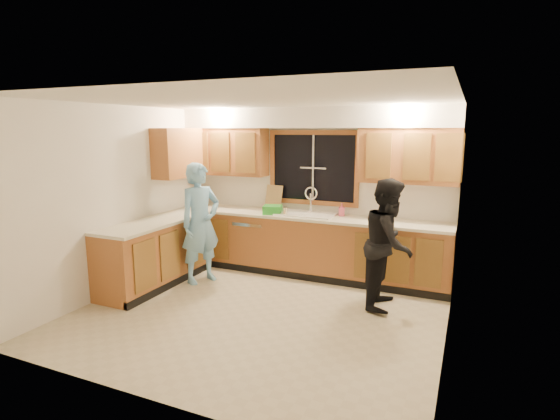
{
  "coord_description": "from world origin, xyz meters",
  "views": [
    {
      "loc": [
        2.23,
        -4.43,
        2.18
      ],
      "look_at": [
        -0.01,
        0.65,
        1.15
      ],
      "focal_mm": 28.0,
      "sensor_mm": 36.0,
      "label": 1
    }
  ],
  "objects_px": {
    "sink": "(306,218)",
    "man": "(201,223)",
    "stove": "(128,264)",
    "bowl": "(376,218)",
    "dishwasher": "(256,242)",
    "woman": "(389,244)",
    "knife_block": "(204,199)",
    "dish_crate": "(273,210)",
    "soap_bottle": "(342,209)"
  },
  "relations": [
    {
      "from": "dish_crate",
      "to": "soap_bottle",
      "type": "height_order",
      "value": "soap_bottle"
    },
    {
      "from": "soap_bottle",
      "to": "bowl",
      "type": "distance_m",
      "value": 0.53
    },
    {
      "from": "knife_block",
      "to": "bowl",
      "type": "bearing_deg",
      "value": -41.86
    },
    {
      "from": "knife_block",
      "to": "stove",
      "type": "bearing_deg",
      "value": -129.96
    },
    {
      "from": "sink",
      "to": "bowl",
      "type": "relative_size",
      "value": 3.92
    },
    {
      "from": "stove",
      "to": "bowl",
      "type": "bearing_deg",
      "value": 33.59
    },
    {
      "from": "dishwasher",
      "to": "stove",
      "type": "xyz_separation_m",
      "value": [
        -0.95,
        -1.81,
        0.04
      ]
    },
    {
      "from": "knife_block",
      "to": "dish_crate",
      "type": "distance_m",
      "value": 1.37
    },
    {
      "from": "soap_bottle",
      "to": "bowl",
      "type": "relative_size",
      "value": 0.86
    },
    {
      "from": "sink",
      "to": "bowl",
      "type": "height_order",
      "value": "sink"
    },
    {
      "from": "bowl",
      "to": "knife_block",
      "type": "bearing_deg",
      "value": 179.62
    },
    {
      "from": "woman",
      "to": "man",
      "type": "bearing_deg",
      "value": 92.99
    },
    {
      "from": "dishwasher",
      "to": "woman",
      "type": "bearing_deg",
      "value": -18.56
    },
    {
      "from": "dishwasher",
      "to": "soap_bottle",
      "type": "height_order",
      "value": "soap_bottle"
    },
    {
      "from": "knife_block",
      "to": "soap_bottle",
      "type": "height_order",
      "value": "knife_block"
    },
    {
      "from": "man",
      "to": "woman",
      "type": "distance_m",
      "value": 2.63
    },
    {
      "from": "sink",
      "to": "knife_block",
      "type": "bearing_deg",
      "value": 177.79
    },
    {
      "from": "dish_crate",
      "to": "dishwasher",
      "type": "bearing_deg",
      "value": 161.99
    },
    {
      "from": "sink",
      "to": "woman",
      "type": "xyz_separation_m",
      "value": [
        1.36,
        -0.76,
        -0.06
      ]
    },
    {
      "from": "knife_block",
      "to": "man",
      "type": "bearing_deg",
      "value": -101.03
    },
    {
      "from": "man",
      "to": "bowl",
      "type": "bearing_deg",
      "value": -43.89
    },
    {
      "from": "stove",
      "to": "woman",
      "type": "relative_size",
      "value": 0.56
    },
    {
      "from": "stove",
      "to": "knife_block",
      "type": "height_order",
      "value": "knife_block"
    },
    {
      "from": "woman",
      "to": "knife_block",
      "type": "xyz_separation_m",
      "value": [
        -3.21,
        0.83,
        0.23
      ]
    },
    {
      "from": "sink",
      "to": "woman",
      "type": "bearing_deg",
      "value": -29.1
    },
    {
      "from": "woman",
      "to": "bowl",
      "type": "relative_size",
      "value": 7.32
    },
    {
      "from": "sink",
      "to": "dish_crate",
      "type": "relative_size",
      "value": 3.17
    },
    {
      "from": "dishwasher",
      "to": "soap_bottle",
      "type": "relative_size",
      "value": 4.32
    },
    {
      "from": "man",
      "to": "bowl",
      "type": "xyz_separation_m",
      "value": [
        2.29,
        0.97,
        0.09
      ]
    },
    {
      "from": "stove",
      "to": "woman",
      "type": "distance_m",
      "value": 3.35
    },
    {
      "from": "bowl",
      "to": "stove",
      "type": "bearing_deg",
      "value": -146.41
    },
    {
      "from": "sink",
      "to": "man",
      "type": "height_order",
      "value": "man"
    },
    {
      "from": "stove",
      "to": "knife_block",
      "type": "relative_size",
      "value": 3.91
    },
    {
      "from": "dishwasher",
      "to": "dish_crate",
      "type": "relative_size",
      "value": 3.03
    },
    {
      "from": "dishwasher",
      "to": "bowl",
      "type": "height_order",
      "value": "bowl"
    },
    {
      "from": "stove",
      "to": "bowl",
      "type": "distance_m",
      "value": 3.43
    },
    {
      "from": "soap_bottle",
      "to": "dishwasher",
      "type": "bearing_deg",
      "value": -173.43
    },
    {
      "from": "sink",
      "to": "soap_bottle",
      "type": "distance_m",
      "value": 0.55
    },
    {
      "from": "dishwasher",
      "to": "man",
      "type": "height_order",
      "value": "man"
    },
    {
      "from": "soap_bottle",
      "to": "stove",
      "type": "bearing_deg",
      "value": -139.55
    },
    {
      "from": "knife_block",
      "to": "bowl",
      "type": "height_order",
      "value": "knife_block"
    },
    {
      "from": "sink",
      "to": "dishwasher",
      "type": "height_order",
      "value": "sink"
    },
    {
      "from": "dishwasher",
      "to": "man",
      "type": "distance_m",
      "value": 1.09
    },
    {
      "from": "dish_crate",
      "to": "bowl",
      "type": "xyz_separation_m",
      "value": [
        1.52,
        0.18,
        -0.04
      ]
    },
    {
      "from": "sink",
      "to": "man",
      "type": "xyz_separation_m",
      "value": [
        -1.27,
        -0.92,
        -0.0
      ]
    },
    {
      "from": "sink",
      "to": "man",
      "type": "distance_m",
      "value": 1.57
    },
    {
      "from": "bowl",
      "to": "dishwasher",
      "type": "bearing_deg",
      "value": -177.96
    },
    {
      "from": "dishwasher",
      "to": "stove",
      "type": "distance_m",
      "value": 2.04
    },
    {
      "from": "dish_crate",
      "to": "sink",
      "type": "bearing_deg",
      "value": 14.53
    },
    {
      "from": "woman",
      "to": "soap_bottle",
      "type": "height_order",
      "value": "woman"
    }
  ]
}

